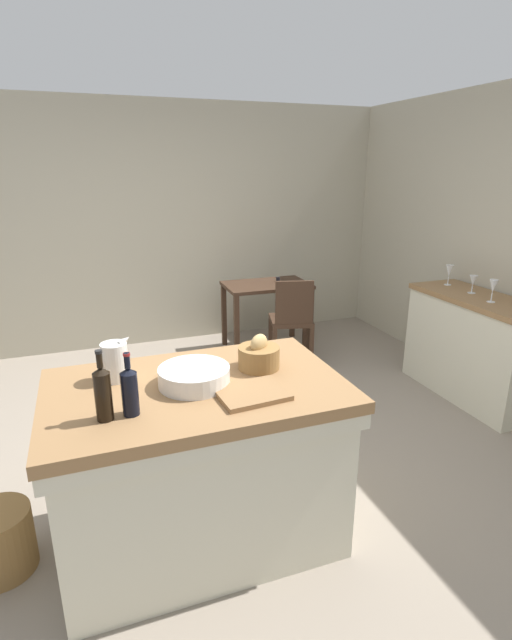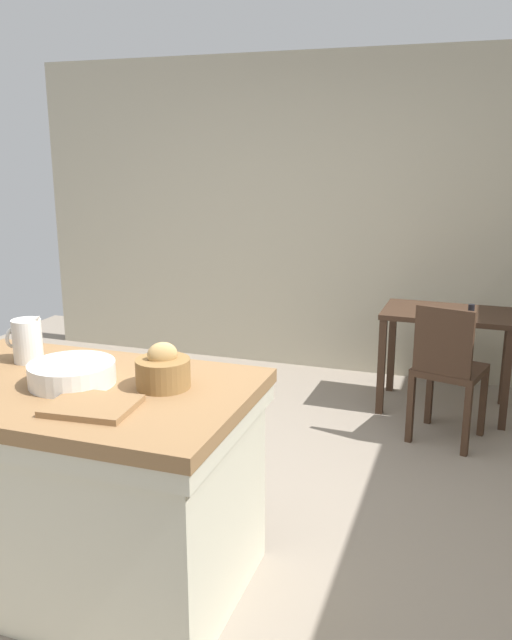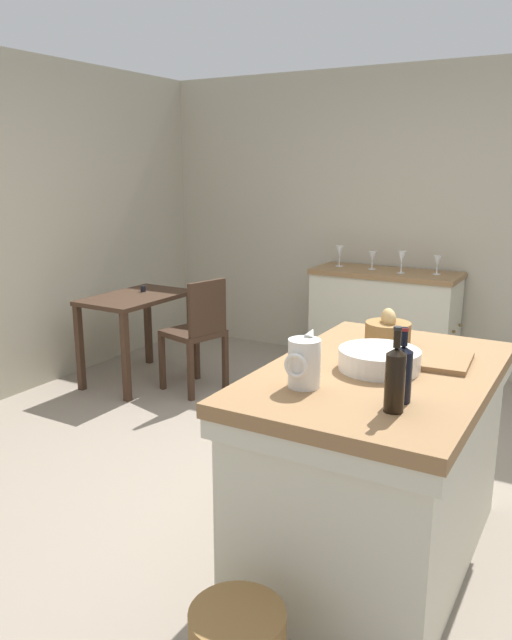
# 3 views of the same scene
# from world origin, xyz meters

# --- Properties ---
(ground_plane) EXTENTS (6.76, 6.76, 0.00)m
(ground_plane) POSITION_xyz_m (0.00, 0.00, 0.00)
(ground_plane) COLOR gray
(wall_back) EXTENTS (5.32, 0.12, 2.60)m
(wall_back) POSITION_xyz_m (0.00, 2.60, 1.30)
(wall_back) COLOR #B2AA93
(wall_back) RESTS_ON ground
(island_table) EXTENTS (1.45, 0.92, 0.91)m
(island_table) POSITION_xyz_m (-0.36, -0.63, 0.49)
(island_table) COLOR olive
(island_table) RESTS_ON ground
(writing_desk) EXTENTS (0.91, 0.58, 0.78)m
(writing_desk) POSITION_xyz_m (1.00, 1.91, 0.61)
(writing_desk) COLOR #3D281C
(writing_desk) RESTS_ON ground
(wooden_chair) EXTENTS (0.49, 0.49, 0.92)m
(wooden_chair) POSITION_xyz_m (1.04, 1.33, 0.50)
(wooden_chair) COLOR #3D281C
(wooden_chair) RESTS_ON ground
(pitcher) EXTENTS (0.17, 0.13, 0.24)m
(pitcher) POSITION_xyz_m (-0.73, -0.44, 1.01)
(pitcher) COLOR silver
(pitcher) RESTS_ON island_table
(wash_bowl) EXTENTS (0.35, 0.35, 0.09)m
(wash_bowl) POSITION_xyz_m (-0.37, -0.62, 0.95)
(wash_bowl) COLOR silver
(wash_bowl) RESTS_ON island_table
(bread_basket) EXTENTS (0.22, 0.22, 0.19)m
(bread_basket) POSITION_xyz_m (-0.00, -0.54, 0.98)
(bread_basket) COLOR olive
(bread_basket) RESTS_ON island_table
(cutting_board) EXTENTS (0.33, 0.28, 0.02)m
(cutting_board) POSITION_xyz_m (-0.14, -0.83, 0.92)
(cutting_board) COLOR olive
(cutting_board) RESTS_ON island_table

